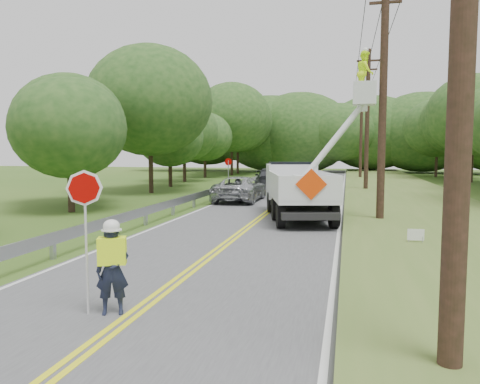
# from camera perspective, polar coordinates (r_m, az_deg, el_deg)

# --- Properties ---
(ground) EXTENTS (140.00, 140.00, 0.00)m
(ground) POSITION_cam_1_polar(r_m,az_deg,el_deg) (11.10, -7.11, -10.43)
(ground) COLOR #335A1A
(ground) RESTS_ON ground
(road) EXTENTS (7.20, 96.00, 0.03)m
(road) POSITION_cam_1_polar(r_m,az_deg,el_deg) (24.49, 4.22, -1.87)
(road) COLOR #4D4E50
(road) RESTS_ON ground
(guardrail) EXTENTS (0.18, 48.00, 0.77)m
(guardrail) POSITION_cam_1_polar(r_m,az_deg,el_deg) (26.22, -4.18, -0.22)
(guardrail) COLOR #9DA0A6
(guardrail) RESTS_ON ground
(utility_poles) EXTENTS (1.60, 43.30, 10.00)m
(utility_poles) POSITION_cam_1_polar(r_m,az_deg,el_deg) (27.18, 15.93, 9.74)
(utility_poles) COLOR black
(utility_poles) RESTS_ON ground
(tall_grass_verge) EXTENTS (7.00, 96.00, 0.30)m
(tall_grass_verge) POSITION_cam_1_polar(r_m,az_deg,el_deg) (24.43, 20.92, -1.88)
(tall_grass_verge) COLOR #506F2A
(tall_grass_verge) RESTS_ON ground
(treeline_left) EXTENTS (9.75, 56.82, 11.20)m
(treeline_left) POSITION_cam_1_polar(r_m,az_deg,el_deg) (45.19, -5.17, 8.82)
(treeline_left) COLOR #332319
(treeline_left) RESTS_ON ground
(treeline_horizon) EXTENTS (56.03, 14.08, 11.40)m
(treeline_horizon) POSITION_cam_1_polar(r_m,az_deg,el_deg) (66.43, 10.85, 7.15)
(treeline_horizon) COLOR #20471A
(treeline_horizon) RESTS_ON ground
(flagger) EXTENTS (1.02, 0.64, 2.60)m
(flagger) POSITION_cam_1_polar(r_m,az_deg,el_deg) (8.73, -15.49, -8.41)
(flagger) COLOR #191E33
(flagger) RESTS_ON road
(bucket_truck) EXTENTS (5.04, 7.30, 6.80)m
(bucket_truck) POSITION_cam_1_polar(r_m,az_deg,el_deg) (21.13, 7.31, 1.19)
(bucket_truck) COLOR black
(bucket_truck) RESTS_ON road
(suv_silver) EXTENTS (2.48, 5.29, 1.46)m
(suv_silver) POSITION_cam_1_polar(r_m,az_deg,el_deg) (27.23, -0.01, 0.41)
(suv_silver) COLOR #A6A8AD
(suv_silver) RESTS_ON road
(suv_darkgrey) EXTENTS (3.45, 6.40, 1.76)m
(suv_darkgrey) POSITION_cam_1_polar(r_m,az_deg,el_deg) (33.09, 3.97, 1.48)
(suv_darkgrey) COLOR #36383D
(suv_darkgrey) RESTS_ON road
(stop_sign_permanent) EXTENTS (0.46, 0.29, 2.46)m
(stop_sign_permanent) POSITION_cam_1_polar(r_m,az_deg,el_deg) (32.52, -1.44, 2.71)
(stop_sign_permanent) COLOR #9DA0A6
(stop_sign_permanent) RESTS_ON ground
(yard_sign) EXTENTS (0.47, 0.05, 0.68)m
(yard_sign) POSITION_cam_1_polar(r_m,az_deg,el_deg) (14.55, 20.75, -5.03)
(yard_sign) COLOR white
(yard_sign) RESTS_ON ground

